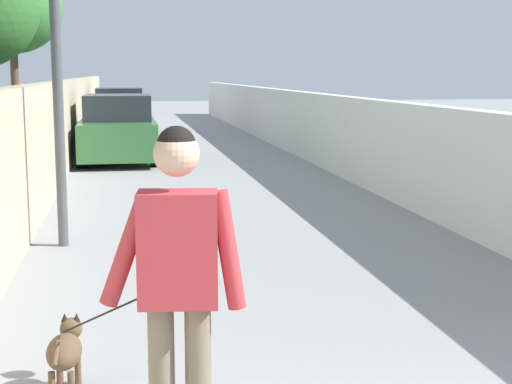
{
  "coord_description": "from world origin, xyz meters",
  "views": [
    {
      "loc": [
        -2.42,
        1.51,
        2.04
      ],
      "look_at": [
        4.19,
        0.38,
        1.0
      ],
      "focal_mm": 54.03,
      "sensor_mm": 36.0,
      "label": 1
    }
  ],
  "objects_px": {
    "car_near": "(118,130)",
    "lamp_post": "(54,3)",
    "person_skateboarder": "(178,273)",
    "dog": "(66,349)",
    "tree_left_mid": "(12,10)",
    "car_far": "(119,113)"
  },
  "relations": [
    {
      "from": "car_near",
      "to": "lamp_post",
      "type": "bearing_deg",
      "value": 176.16
    },
    {
      "from": "person_skateboarder",
      "to": "car_near",
      "type": "distance_m",
      "value": 14.58
    },
    {
      "from": "lamp_post",
      "to": "dog",
      "type": "relative_size",
      "value": 2.59
    },
    {
      "from": "tree_left_mid",
      "to": "car_near",
      "type": "relative_size",
      "value": 1.22
    },
    {
      "from": "car_far",
      "to": "dog",
      "type": "bearing_deg",
      "value": 179.3
    },
    {
      "from": "dog",
      "to": "car_far",
      "type": "relative_size",
      "value": 0.38
    },
    {
      "from": "tree_left_mid",
      "to": "lamp_post",
      "type": "bearing_deg",
      "value": -170.29
    },
    {
      "from": "tree_left_mid",
      "to": "dog",
      "type": "relative_size",
      "value": 3.06
    },
    {
      "from": "tree_left_mid",
      "to": "person_skateboarder",
      "type": "xyz_separation_m",
      "value": [
        -17.81,
        -3.07,
        -2.57
      ]
    },
    {
      "from": "tree_left_mid",
      "to": "dog",
      "type": "xyz_separation_m",
      "value": [
        -16.53,
        -2.42,
        -3.39
      ]
    },
    {
      "from": "person_skateboarder",
      "to": "car_far",
      "type": "bearing_deg",
      "value": 0.98
    },
    {
      "from": "tree_left_mid",
      "to": "lamp_post",
      "type": "height_order",
      "value": "tree_left_mid"
    },
    {
      "from": "lamp_post",
      "to": "tree_left_mid",
      "type": "bearing_deg",
      "value": 9.71
    },
    {
      "from": "tree_left_mid",
      "to": "dog",
      "type": "height_order",
      "value": "tree_left_mid"
    },
    {
      "from": "dog",
      "to": "car_far",
      "type": "xyz_separation_m",
      "value": [
        21.44,
        -0.26,
        0.44
      ]
    },
    {
      "from": "lamp_post",
      "to": "car_near",
      "type": "bearing_deg",
      "value": -3.84
    },
    {
      "from": "lamp_post",
      "to": "car_far",
      "type": "bearing_deg",
      "value": -2.01
    },
    {
      "from": "lamp_post",
      "to": "car_far",
      "type": "distance_m",
      "value": 17.24
    },
    {
      "from": "dog",
      "to": "person_skateboarder",
      "type": "bearing_deg",
      "value": -153.18
    },
    {
      "from": "car_far",
      "to": "lamp_post",
      "type": "bearing_deg",
      "value": 177.99
    },
    {
      "from": "lamp_post",
      "to": "dog",
      "type": "bearing_deg",
      "value": -175.53
    },
    {
      "from": "car_far",
      "to": "tree_left_mid",
      "type": "bearing_deg",
      "value": 151.35
    }
  ]
}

